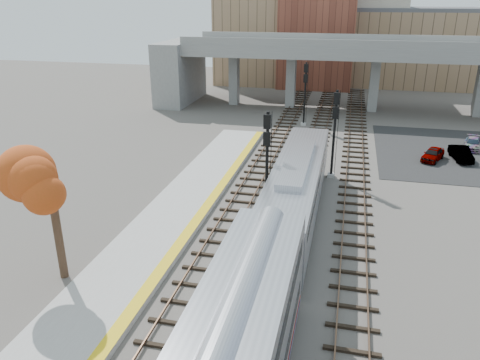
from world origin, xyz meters
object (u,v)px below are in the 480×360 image
at_px(signal_mast_far, 305,94).
at_px(tree, 50,182).
at_px(locomotive, 296,188).
at_px(signal_mast_near, 267,165).
at_px(signal_mast_mid, 334,135).
at_px(car_a, 433,154).
at_px(car_b, 461,154).
at_px(car_c, 473,144).

bearing_deg(signal_mast_far, tree, -104.86).
relative_size(locomotive, signal_mast_far, 2.59).
xyz_separation_m(locomotive, signal_mast_far, (-2.10, 25.28, 1.42)).
bearing_deg(signal_mast_far, locomotive, -85.25).
height_order(locomotive, signal_mast_near, signal_mast_near).
bearing_deg(signal_mast_near, tree, -132.47).
bearing_deg(signal_mast_near, signal_mast_mid, 64.11).
distance_m(signal_mast_far, car_a, 16.83).
relative_size(locomotive, car_b, 5.02).
xyz_separation_m(car_a, car_c, (4.40, 4.66, -0.06)).
relative_size(signal_mast_mid, signal_mast_far, 1.01).
bearing_deg(car_a, tree, -107.38).
xyz_separation_m(signal_mast_mid, car_b, (11.58, 7.25, -3.08)).
distance_m(locomotive, signal_mast_near, 2.56).
xyz_separation_m(locomotive, car_c, (15.42, 19.85, -1.70)).
relative_size(signal_mast_near, car_c, 1.98).
bearing_deg(tree, signal_mast_mid, 54.21).
distance_m(signal_mast_mid, signal_mast_far, 17.13).
relative_size(tree, car_c, 2.03).
height_order(signal_mast_mid, car_c, signal_mast_mid).
height_order(signal_mast_far, car_b, signal_mast_far).
relative_size(locomotive, signal_mast_near, 2.58).
bearing_deg(tree, signal_mast_near, 47.53).
xyz_separation_m(locomotive, car_b, (13.58, 15.90, -1.61)).
distance_m(signal_mast_near, tree, 14.01).
bearing_deg(signal_mast_mid, car_a, 35.98).
xyz_separation_m(signal_mast_far, car_a, (13.11, -10.09, -3.06)).
bearing_deg(car_a, car_b, 39.72).
bearing_deg(signal_mast_far, car_b, -30.90).
xyz_separation_m(car_b, car_c, (1.84, 3.95, -0.08)).
distance_m(locomotive, car_b, 20.97).
bearing_deg(car_b, signal_mast_far, 141.94).
bearing_deg(car_b, tree, -141.16).
bearing_deg(locomotive, tree, -138.80).
bearing_deg(car_b, locomotive, -137.66).
relative_size(locomotive, signal_mast_mid, 2.57).
bearing_deg(locomotive, signal_mast_near, 174.62).
bearing_deg(locomotive, car_a, 54.06).
bearing_deg(signal_mast_far, signal_mast_near, -90.00).
relative_size(signal_mast_near, tree, 0.98).
distance_m(car_b, car_c, 4.36).
distance_m(signal_mast_mid, tree, 23.12).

